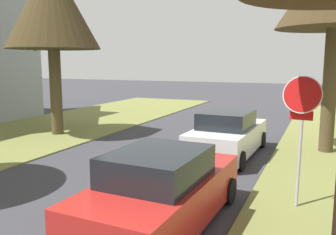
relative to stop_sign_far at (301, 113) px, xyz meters
name	(u,v)px	position (x,y,z in m)	size (l,w,h in m)	color
stop_sign_far	(301,113)	(0.00, 0.00, 0.00)	(0.82, 0.79, 2.90)	#9EA0A5
street_tree_left_mid_b	(52,5)	(-10.48, 4.36, 3.52)	(4.04, 4.04, 7.58)	#4D4226
parked_sedan_red	(162,191)	(-2.38, -2.03, -1.41)	(2.08, 4.46, 1.57)	red
parked_sedan_white	(228,135)	(-2.55, 3.90, -1.41)	(2.08, 4.46, 1.57)	white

